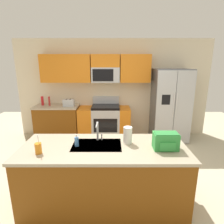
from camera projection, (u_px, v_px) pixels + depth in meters
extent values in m
plane|color=beige|center=(114.00, 176.00, 3.47)|extent=(9.00, 9.00, 0.00)
cube|color=beige|center=(114.00, 89.00, 5.20)|extent=(5.20, 0.10, 2.60)
cube|color=orange|center=(56.00, 68.00, 4.86)|extent=(0.70, 0.32, 0.70)
cube|color=orange|center=(80.00, 68.00, 4.86)|extent=(0.57, 0.32, 0.70)
cube|color=orange|center=(136.00, 68.00, 4.86)|extent=(0.77, 0.32, 0.70)
cube|color=#B7BABF|center=(106.00, 75.00, 4.90)|extent=(0.72, 0.32, 0.38)
cube|color=black|center=(104.00, 75.00, 4.74)|extent=(0.52, 0.01, 0.30)
cube|color=orange|center=(106.00, 61.00, 4.81)|extent=(0.72, 0.32, 0.32)
cube|color=brown|center=(58.00, 123.00, 5.10)|extent=(1.11, 0.60, 0.86)
cube|color=tan|center=(57.00, 106.00, 4.98)|extent=(1.14, 0.63, 0.04)
cube|color=#B7BABF|center=(106.00, 123.00, 5.10)|extent=(0.72, 0.60, 0.84)
cube|color=black|center=(106.00, 126.00, 4.80)|extent=(0.60, 0.01, 0.36)
cube|color=black|center=(106.00, 107.00, 4.98)|extent=(0.72, 0.60, 0.06)
cube|color=#B7BABF|center=(107.00, 100.00, 5.21)|extent=(0.72, 0.06, 0.20)
cube|color=orange|center=(86.00, 123.00, 5.10)|extent=(0.36, 0.60, 0.84)
cube|color=orange|center=(125.00, 123.00, 5.09)|extent=(0.28, 0.60, 0.84)
cube|color=#4C4F54|center=(171.00, 105.00, 4.91)|extent=(0.90, 0.70, 1.85)
cube|color=#B7BABF|center=(166.00, 109.00, 4.55)|extent=(0.44, 0.04, 1.81)
cube|color=#B7BABF|center=(184.00, 109.00, 4.55)|extent=(0.44, 0.04, 1.81)
cylinder|color=silver|center=(175.00, 105.00, 4.50)|extent=(0.02, 0.02, 0.60)
cylinder|color=silver|center=(177.00, 105.00, 4.50)|extent=(0.02, 0.02, 0.60)
cube|color=black|center=(167.00, 100.00, 4.48)|extent=(0.20, 0.00, 0.24)
cube|color=brown|center=(105.00, 176.00, 2.72)|extent=(2.24, 0.89, 0.86)
cube|color=tan|center=(104.00, 148.00, 2.60)|extent=(2.28, 0.93, 0.04)
cube|color=#B7BABF|center=(97.00, 146.00, 2.65)|extent=(0.68, 0.44, 0.03)
cube|color=#B7BABF|center=(69.00, 103.00, 4.90)|extent=(0.28, 0.16, 0.18)
cube|color=black|center=(67.00, 99.00, 4.88)|extent=(0.03, 0.11, 0.01)
cube|color=black|center=(71.00, 99.00, 4.88)|extent=(0.03, 0.11, 0.01)
cylinder|color=#B2332D|center=(50.00, 101.00, 4.94)|extent=(0.05, 0.05, 0.24)
cylinder|color=red|center=(43.00, 101.00, 5.00)|extent=(0.07, 0.07, 0.24)
cylinder|color=#B7BABF|center=(98.00, 131.00, 2.77)|extent=(0.03, 0.03, 0.28)
cylinder|color=#B7BABF|center=(97.00, 125.00, 2.64)|extent=(0.02, 0.20, 0.02)
cylinder|color=#B7BABF|center=(102.00, 137.00, 2.80)|extent=(0.02, 0.02, 0.10)
cylinder|color=orange|center=(39.00, 148.00, 2.39)|extent=(0.08, 0.08, 0.14)
cylinder|color=white|center=(39.00, 140.00, 2.35)|extent=(0.01, 0.03, 0.14)
cylinder|color=#4C8CD8|center=(77.00, 142.00, 2.59)|extent=(0.06, 0.06, 0.13)
cylinder|color=white|center=(77.00, 136.00, 2.57)|extent=(0.02, 0.02, 0.04)
cylinder|color=white|center=(128.00, 135.00, 2.67)|extent=(0.12, 0.12, 0.24)
cube|color=green|center=(166.00, 141.00, 2.50)|extent=(0.32, 0.20, 0.22)
cube|color=#2B8238|center=(167.00, 134.00, 2.45)|extent=(0.30, 0.14, 0.03)
cube|color=green|center=(168.00, 147.00, 2.41)|extent=(0.20, 0.03, 0.11)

